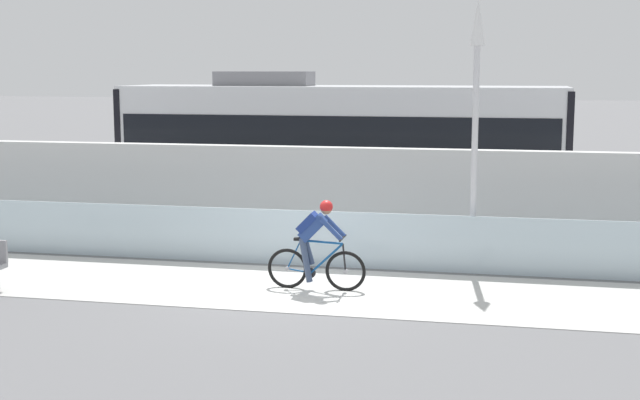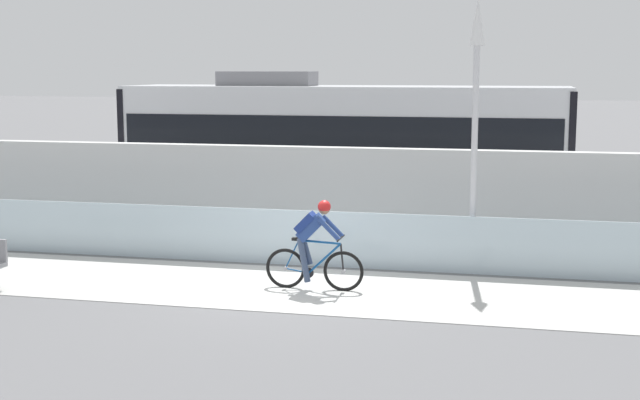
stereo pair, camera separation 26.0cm
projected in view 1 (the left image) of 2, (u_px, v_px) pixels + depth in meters
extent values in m
plane|color=slate|center=(291.00, 288.00, 15.63)|extent=(200.00, 200.00, 0.00)
cube|color=beige|center=(291.00, 288.00, 15.63)|extent=(32.00, 3.20, 0.01)
cube|color=silver|center=(314.00, 238.00, 17.34)|extent=(32.00, 0.05, 1.11)
cube|color=silver|center=(332.00, 198.00, 19.00)|extent=(32.00, 0.36, 2.21)
cube|color=#595654|center=(351.00, 228.00, 21.56)|extent=(32.00, 0.08, 0.01)
cube|color=#595654|center=(361.00, 218.00, 22.95)|extent=(32.00, 0.08, 0.01)
cube|color=silver|center=(341.00, 148.00, 22.06)|extent=(11.00, 2.50, 3.10)
cube|color=black|center=(341.00, 134.00, 22.01)|extent=(10.56, 2.54, 1.04)
cube|color=#14724C|center=(341.00, 202.00, 22.26)|extent=(10.78, 2.53, 0.28)
cube|color=slate|center=(265.00, 79.00, 22.21)|extent=(2.40, 1.10, 0.36)
cube|color=#232326|center=(209.00, 204.00, 23.01)|extent=(1.40, 1.88, 0.20)
cylinder|color=black|center=(200.00, 211.00, 22.33)|extent=(0.60, 0.10, 0.60)
cylinder|color=black|center=(218.00, 202.00, 23.71)|extent=(0.60, 0.10, 0.60)
cube|color=#232326|center=(482.00, 213.00, 21.56)|extent=(1.40, 1.88, 0.20)
cylinder|color=black|center=(481.00, 221.00, 20.87)|extent=(0.60, 0.10, 0.60)
cylinder|color=black|center=(482.00, 211.00, 22.26)|extent=(0.60, 0.10, 0.60)
cube|color=black|center=(139.00, 144.00, 23.18)|extent=(0.16, 2.54, 2.94)
cube|color=black|center=(565.00, 152.00, 20.93)|extent=(0.16, 2.54, 2.94)
torus|color=black|center=(346.00, 271.00, 15.38)|extent=(0.72, 0.06, 0.72)
cylinder|color=#99999E|center=(346.00, 271.00, 15.38)|extent=(0.07, 0.10, 0.07)
torus|color=black|center=(287.00, 268.00, 15.59)|extent=(0.72, 0.06, 0.72)
cylinder|color=#99999E|center=(287.00, 268.00, 15.59)|extent=(0.07, 0.10, 0.07)
cylinder|color=#144C8C|center=(327.00, 258.00, 15.41)|extent=(0.60, 0.04, 0.58)
cylinder|color=#144C8C|center=(306.00, 257.00, 15.49)|extent=(0.22, 0.04, 0.59)
cylinder|color=#144C8C|center=(322.00, 242.00, 15.39)|extent=(0.76, 0.04, 0.07)
cylinder|color=#144C8C|center=(299.00, 271.00, 15.55)|extent=(0.43, 0.03, 0.09)
cylinder|color=#144C8C|center=(294.00, 254.00, 15.53)|extent=(0.27, 0.02, 0.53)
cylinder|color=black|center=(344.00, 257.00, 15.34)|extent=(0.08, 0.03, 0.49)
cube|color=black|center=(301.00, 239.00, 15.46)|extent=(0.24, 0.10, 0.05)
cylinder|color=black|center=(343.00, 238.00, 15.30)|extent=(0.03, 0.58, 0.03)
cylinder|color=#262628|center=(311.00, 273.00, 15.51)|extent=(0.18, 0.02, 0.18)
cube|color=navy|center=(313.00, 228.00, 15.38)|extent=(0.50, 0.28, 0.51)
cube|color=navy|center=(308.00, 222.00, 15.39)|extent=(0.38, 0.30, 0.38)
sphere|color=#997051|center=(326.00, 209.00, 15.28)|extent=(0.20, 0.20, 0.20)
sphere|color=red|center=(326.00, 207.00, 15.28)|extent=(0.23, 0.23, 0.23)
cylinder|color=navy|center=(331.00, 229.00, 15.15)|extent=(0.41, 0.08, 0.41)
cylinder|color=navy|center=(335.00, 226.00, 15.46)|extent=(0.41, 0.08, 0.41)
cylinder|color=#384766|center=(306.00, 260.00, 15.40)|extent=(0.25, 0.11, 0.79)
cylinder|color=#384766|center=(308.00, 250.00, 15.56)|extent=(0.25, 0.11, 0.52)
cylinder|color=gray|center=(472.00, 265.00, 17.06)|extent=(0.24, 0.24, 0.20)
cylinder|color=silver|center=(474.00, 157.00, 16.75)|extent=(0.12, 0.12, 4.20)
cone|color=white|center=(478.00, 21.00, 16.37)|extent=(0.28, 0.28, 0.90)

